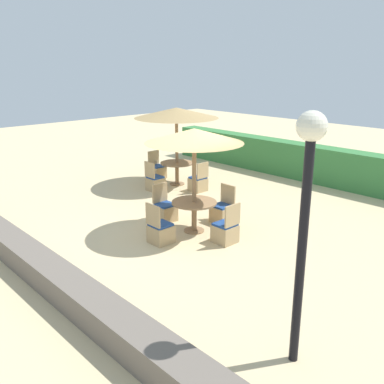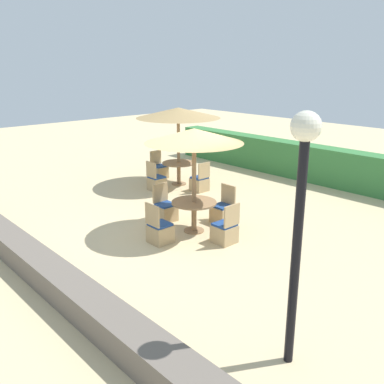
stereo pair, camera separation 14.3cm
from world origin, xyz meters
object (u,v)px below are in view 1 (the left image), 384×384
Objects in this scene: lamp_post at (306,192)px; parasol_center at (194,136)px; patio_chair_center_south at (160,232)px; patio_chair_back_left_west at (157,171)px; patio_chair_center_east at (226,231)px; patio_chair_center_north at (222,212)px; parasol_back_left at (176,113)px; patio_chair_center_west at (165,211)px; round_table_back_left at (177,167)px; patio_chair_back_left_south at (155,182)px; round_table_center at (194,208)px; patio_chair_back_left_east at (198,183)px.

lamp_post is 1.36× the size of parasol_center.
patio_chair_center_south is 1.00× the size of patio_chair_back_left_west.
patio_chair_center_east is 1.00× the size of patio_chair_center_south.
lamp_post reaches higher than patio_chair_center_north.
parasol_back_left is (-3.32, 3.41, 2.05)m from patio_chair_center_south.
patio_chair_center_south is at bearing 137.29° from patio_chair_center_east.
patio_chair_center_south is (-0.98, -1.06, 0.00)m from patio_chair_center_east.
patio_chair_center_south is (1.00, -0.97, 0.00)m from patio_chair_center_west.
parasol_back_left reaches higher than round_table_back_left.
patio_chair_back_left_west is (-1.11, 0.99, 0.00)m from patio_chair_back_left_south.
patio_chair_center_north and patio_chair_back_left_west have the same top height.
round_table_center is 1.13× the size of patio_chair_center_east.
round_table_center is 1.13× the size of patio_chair_center_north.
parasol_center is at bearing 152.77° from lamp_post.
patio_chair_center_south is at bearing 51.90° from patio_chair_back_left_west.
patio_chair_center_east is 1.29m from patio_chair_center_north.
patio_chair_back_left_west is at bearing 178.73° from round_table_back_left.
patio_chair_back_left_south is at bearing 156.43° from round_table_center.
round_table_back_left is at bearing 88.65° from patio_chair_back_left_east.
parasol_back_left is at bearing 93.18° from patio_chair_back_left_south.
patio_chair_back_left_east is (-2.35, 1.43, 0.00)m from patio_chair_center_north.
patio_chair_back_left_south is at bearing -123.11° from patio_chair_center_west.
patio_chair_center_west is at bearing 135.93° from patio_chair_center_south.
lamp_post is 3.57× the size of patio_chair_center_north.
lamp_post is 8.24m from patio_chair_back_left_east.
lamp_post is 3.16× the size of round_table_center.
patio_chair_center_north reaches higher than round_table_center.
lamp_post is 5.63m from patio_chair_center_north.
patio_chair_center_north is at bearing 87.86° from round_table_center.
round_table_center is 3.33m from patio_chair_back_left_east.
round_table_center is 0.98× the size of round_table_back_left.
patio_chair_back_left_south is at bearing -86.82° from round_table_back_left.
patio_chair_back_left_south is at bearing 134.12° from patio_chair_back_left_east.
round_table_back_left is at bearing 144.30° from round_table_center.
patio_chair_center_west is 1.00× the size of patio_chair_center_north.
round_table_center is 1.13× the size of patio_chair_back_left_west.
parasol_center is at bearing 92.67° from patio_chair_center_east.
parasol_center is at bearing 61.17° from patio_chair_back_left_west.
patio_chair_center_south is at bearing -36.84° from patio_chair_back_left_south.
patio_chair_back_left_east is at bearing 134.27° from parasol_center.
patio_chair_back_left_east is at bearing 124.13° from patio_chair_center_south.
patio_chair_center_south reaches higher than round_table_back_left.
patio_chair_back_left_west is at bearing 138.43° from patio_chair_back_left_south.
patio_chair_back_left_east is (1.02, -0.02, -2.05)m from parasol_back_left.
round_table_center is at bearing -135.73° from patio_chair_back_left_east.
patio_chair_center_east is at bearing -18.11° from patio_chair_back_left_south.
patio_chair_back_left_east is at bearing 145.19° from lamp_post.
round_table_back_left is (-2.32, 2.44, 0.32)m from patio_chair_center_west.
patio_chair_center_east is at bearing 135.94° from patio_chair_center_north.
round_table_back_left is (-3.34, 2.40, -1.68)m from parasol_center.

